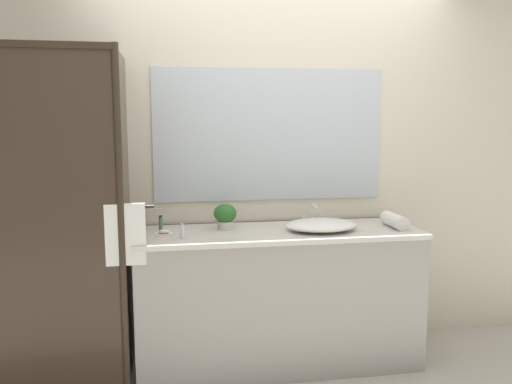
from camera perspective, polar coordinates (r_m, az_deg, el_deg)
The scene contains 11 objects.
ground_plane at distance 3.56m, azimuth 2.51°, elevation -18.61°, with size 8.00×8.00×0.00m, color #B7B2A8.
wall_back_with_mirror at distance 3.53m, azimuth 1.46°, elevation 3.32°, with size 4.40×0.06×2.60m.
vanity_cabinet at distance 3.39m, azimuth 2.53°, elevation -11.71°, with size 1.80×0.58×0.90m.
shower_enclosure at distance 3.03m, azimuth -20.84°, elevation -3.33°, with size 1.20×0.59×2.00m.
sink_basin at distance 3.26m, azimuth 7.32°, elevation -3.68°, with size 0.46×0.34×0.07m, color white.
faucet at distance 3.44m, azimuth 6.43°, elevation -2.92°, with size 0.17×0.13×0.14m.
potted_plant at distance 3.27m, azimuth -3.48°, elevation -2.62°, with size 0.15×0.15×0.16m.
soap_dish at distance 3.16m, azimuth -10.25°, elevation -4.54°, with size 0.10×0.07×0.04m.
amenity_bottle_shampoo at distance 3.05m, azimuth -8.25°, elevation -4.37°, with size 0.02×0.02×0.09m.
amenity_bottle_body_wash at distance 3.33m, azimuth -10.62°, elevation -3.40°, with size 0.02×0.02×0.09m.
rolled_towel_near_edge at distance 3.45m, azimuth 15.21°, elevation -3.10°, with size 0.09×0.09×0.24m, color white.
Camera 1 is at (-0.68, -3.10, 1.60)m, focal length 35.72 mm.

